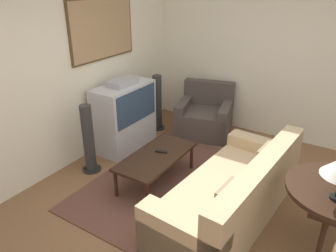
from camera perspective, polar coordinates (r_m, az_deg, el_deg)
ground_plane at (r=4.06m, az=4.41°, el=-14.80°), size 12.00×12.00×0.00m
wall_back at (r=4.69m, az=-18.63°, el=8.38°), size 12.00×0.10×2.70m
wall_right at (r=5.74m, az=17.73°, el=11.21°), size 0.06×12.00×2.70m
area_rug at (r=4.56m, az=-0.78°, el=-9.59°), size 2.54×1.66×0.01m
tv at (r=5.29m, az=-7.57°, el=1.80°), size 1.03×0.52×1.14m
couch at (r=3.91m, az=11.21°, el=-11.61°), size 2.24×1.08×0.83m
armchair at (r=5.84m, az=6.42°, el=1.56°), size 1.06×1.08×0.87m
coffee_table at (r=4.37m, az=-2.10°, el=-5.53°), size 1.19×0.58×0.42m
remote at (r=4.41m, az=-1.19°, el=-4.48°), size 0.09×0.17×0.02m
speaker_tower_left at (r=4.72m, az=-13.66°, el=-2.49°), size 0.27×0.27×1.01m
speaker_tower_right at (r=5.91m, az=-1.87°, el=3.87°), size 0.27×0.27×1.01m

